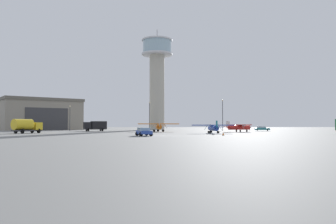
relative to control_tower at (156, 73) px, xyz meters
The scene contains 14 objects.
ground_plane 75.22m from the control_tower, 86.93° to the right, with size 400.00×400.00×0.00m, color slate.
control_tower is the anchor object (origin of this frame).
hangar 46.43m from the control_tower, 169.99° to the right, with size 34.36×33.54×11.01m.
airplane_blue 61.69m from the control_tower, 76.11° to the right, with size 9.14×7.17×2.69m.
airplane_orange 46.74m from the control_tower, 87.49° to the right, with size 10.70×8.39×3.15m.
airplane_red 52.34m from the control_tower, 62.32° to the right, with size 7.32×9.34×2.77m.
truck_box_black 42.67m from the control_tower, 115.67° to the right, with size 6.52×4.83×2.82m.
truck_fuel_tanker_yellow 65.41m from the control_tower, 114.78° to the right, with size 5.25×6.45×3.04m.
car_blue 75.86m from the control_tower, 89.77° to the right, with size 3.11×4.78×1.37m.
car_teal 48.91m from the control_tower, 43.87° to the right, with size 4.65×2.94×1.37m.
light_post_west 41.71m from the control_tower, 131.44° to the right, with size 0.44×0.44×7.59m.
light_post_east 24.25m from the control_tower, 96.15° to the right, with size 0.44×0.44×9.40m.
light_post_north 38.12m from the control_tower, 52.88° to the right, with size 0.44×0.44×9.44m.
traffic_cone_near_left 74.71m from the control_tower, 78.92° to the right, with size 0.36×0.36×0.67m.
Camera 1 is at (0.40, -54.95, 1.84)m, focal length 35.25 mm.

